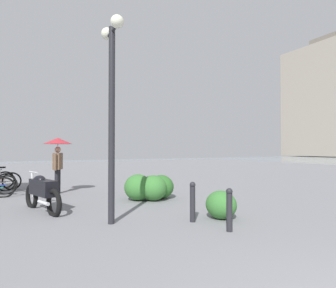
# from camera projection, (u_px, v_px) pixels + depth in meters

# --- Properties ---
(building_highrise) EXTENTS (17.67, 10.76, 28.22)m
(building_highrise) POSITION_uv_depth(u_px,v_px,m) (327.00, 101.00, 65.86)
(building_highrise) COLOR #9E9384
(building_highrise) RESTS_ON ground
(lamppost) EXTENTS (0.98, 0.28, 4.42)m
(lamppost) POSITION_uv_depth(u_px,v_px,m) (112.00, 90.00, 6.06)
(lamppost) COLOR #232328
(lamppost) RESTS_ON ground
(motorcycle) EXTENTS (2.11, 0.73, 1.06)m
(motorcycle) POSITION_uv_depth(u_px,v_px,m) (42.00, 192.00, 7.23)
(motorcycle) COLOR black
(motorcycle) RESTS_ON ground
(pedestrian) EXTENTS (1.00, 1.00, 2.03)m
(pedestrian) POSITION_uv_depth(u_px,v_px,m) (58.00, 150.00, 10.10)
(pedestrian) COLOR black
(pedestrian) RESTS_ON ground
(bollard_near) EXTENTS (0.13, 0.13, 0.85)m
(bollard_near) POSITION_uv_depth(u_px,v_px,m) (229.00, 209.00, 5.45)
(bollard_near) COLOR #232328
(bollard_near) RESTS_ON ground
(bollard_mid) EXTENTS (0.13, 0.13, 0.89)m
(bollard_mid) POSITION_uv_depth(u_px,v_px,m) (193.00, 201.00, 6.17)
(bollard_mid) COLOR #232328
(bollard_mid) RESTS_ON ground
(shrub_low) EXTENTS (0.90, 0.81, 0.77)m
(shrub_low) POSITION_uv_depth(u_px,v_px,m) (161.00, 187.00, 9.11)
(shrub_low) COLOR #2D6628
(shrub_low) RESTS_ON ground
(shrub_round) EXTENTS (0.76, 0.69, 0.65)m
(shrub_round) POSITION_uv_depth(u_px,v_px,m) (221.00, 205.00, 6.45)
(shrub_round) COLOR #387533
(shrub_round) RESTS_ON ground
(shrub_wide) EXTENTS (0.93, 0.84, 0.79)m
(shrub_wide) POSITION_uv_depth(u_px,v_px,m) (153.00, 188.00, 8.72)
(shrub_wide) COLOR #387533
(shrub_wide) RESTS_ON ground
(shrub_tall) EXTENTS (0.96, 0.87, 0.82)m
(shrub_tall) POSITION_uv_depth(u_px,v_px,m) (138.00, 187.00, 8.77)
(shrub_tall) COLOR #387533
(shrub_tall) RESTS_ON ground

